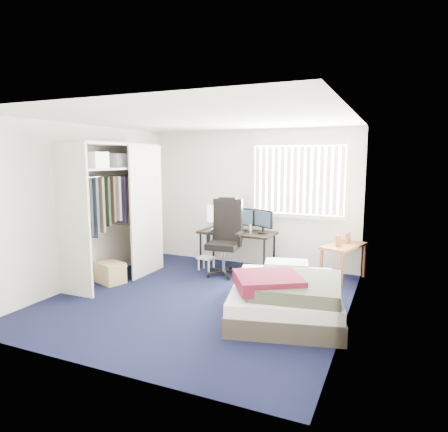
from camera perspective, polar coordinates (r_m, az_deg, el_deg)
ground at (r=5.81m, az=-3.49°, el=-11.68°), size 4.20×4.20×0.00m
room_shell at (r=5.49m, az=-3.62°, el=3.31°), size 4.20×4.20×4.20m
window_assembly at (r=7.09m, az=10.58°, el=5.04°), size 1.72×0.09×1.32m
closet at (r=6.64m, az=-15.47°, el=2.52°), size 0.64×1.84×2.22m
desk at (r=7.23m, az=2.00°, el=-1.86°), size 1.40×0.69×1.13m
office_chair at (r=6.87m, az=0.17°, el=-4.15°), size 0.67×0.67×1.31m
footstool at (r=7.16m, az=-2.56°, el=-6.29°), size 0.32×0.27×0.24m
nightstand at (r=6.79m, az=16.75°, el=-4.49°), size 0.70×0.96×0.77m
bed at (r=5.23m, az=8.83°, el=-11.05°), size 1.72×2.05×0.60m
pine_box at (r=6.71m, az=-15.92°, el=-7.78°), size 0.52×0.45×0.33m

